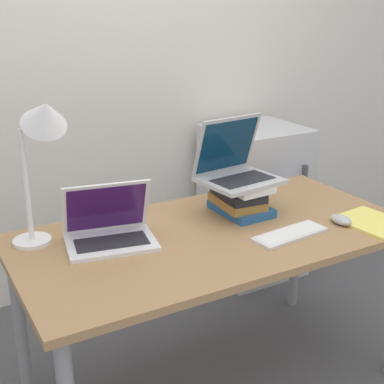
% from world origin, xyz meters
% --- Properties ---
extents(wall_back, '(8.00, 0.05, 2.70)m').
position_xyz_m(wall_back, '(0.00, 1.48, 1.35)').
color(wall_back, silver).
rests_on(wall_back, ground_plane).
extents(desk, '(1.54, 0.78, 0.71)m').
position_xyz_m(desk, '(0.00, 0.39, 0.63)').
color(desk, '#9E754C').
rests_on(desk, ground_plane).
extents(laptop_left, '(0.36, 0.29, 0.23)m').
position_xyz_m(laptop_left, '(-0.39, 0.50, 0.75)').
color(laptop_left, silver).
rests_on(laptop_left, desk).
extents(book_stack, '(0.20, 0.27, 0.14)m').
position_xyz_m(book_stack, '(0.19, 0.51, 0.77)').
color(book_stack, '#235693').
rests_on(book_stack, desk).
extents(laptop_on_books, '(0.33, 0.29, 0.26)m').
position_xyz_m(laptop_on_books, '(0.18, 0.53, 0.90)').
color(laptop_on_books, '#B2B2B7').
rests_on(laptop_on_books, book_stack).
extents(wireless_keyboard, '(0.32, 0.14, 0.01)m').
position_xyz_m(wireless_keyboard, '(0.23, 0.21, 0.71)').
color(wireless_keyboard, silver).
rests_on(wireless_keyboard, desk).
extents(mouse, '(0.06, 0.10, 0.04)m').
position_xyz_m(mouse, '(0.48, 0.21, 0.72)').
color(mouse, '#B2B2B7').
rests_on(mouse, desk).
extents(notepad, '(0.25, 0.28, 0.01)m').
position_xyz_m(notepad, '(0.59, 0.15, 0.71)').
color(notepad, '#EFE066').
rests_on(notepad, desk).
extents(desk_lamp, '(0.23, 0.20, 0.57)m').
position_xyz_m(desk_lamp, '(-0.57, 0.60, 1.12)').
color(desk_lamp, white).
rests_on(desk_lamp, desk).
extents(mini_fridge, '(0.51, 0.50, 0.88)m').
position_xyz_m(mini_fridge, '(0.75, 1.16, 0.44)').
color(mini_fridge, silver).
rests_on(mini_fridge, ground_plane).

